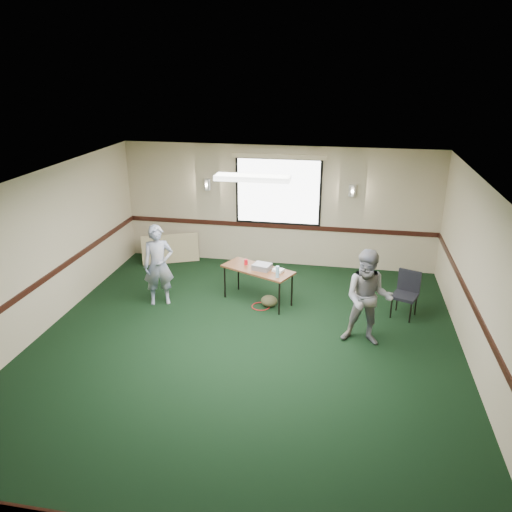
% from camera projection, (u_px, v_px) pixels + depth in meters
% --- Properties ---
extents(ground, '(8.00, 8.00, 0.00)m').
position_uv_depth(ground, '(241.00, 355.00, 7.91)').
color(ground, black).
rests_on(ground, ground).
extents(room_shell, '(8.00, 8.02, 8.00)m').
position_uv_depth(room_shell, '(264.00, 221.00, 9.29)').
color(room_shell, '#BEB089').
rests_on(room_shell, ground).
extents(folding_table, '(1.48, 1.08, 0.69)m').
position_uv_depth(folding_table, '(258.00, 271.00, 9.48)').
color(folding_table, '#543818').
rests_on(folding_table, ground).
extents(projector, '(0.38, 0.34, 0.11)m').
position_uv_depth(projector, '(262.00, 267.00, 9.41)').
color(projector, gray).
rests_on(projector, folding_table).
extents(game_console, '(0.23, 0.21, 0.05)m').
position_uv_depth(game_console, '(278.00, 270.00, 9.33)').
color(game_console, white).
rests_on(game_console, folding_table).
extents(red_cup, '(0.07, 0.07, 0.11)m').
position_uv_depth(red_cup, '(246.00, 262.00, 9.63)').
color(red_cup, red).
rests_on(red_cup, folding_table).
extents(water_bottle, '(0.06, 0.06, 0.22)m').
position_uv_depth(water_bottle, '(277.00, 272.00, 9.04)').
color(water_bottle, '#88C6DF').
rests_on(water_bottle, folding_table).
extents(duffel_bag, '(0.35, 0.29, 0.22)m').
position_uv_depth(duffel_bag, '(269.00, 301.00, 9.47)').
color(duffel_bag, '#4B492A').
rests_on(duffel_bag, ground).
extents(cable_coil, '(0.38, 0.38, 0.02)m').
position_uv_depth(cable_coil, '(261.00, 306.00, 9.49)').
color(cable_coil, red).
rests_on(cable_coil, ground).
extents(folded_table, '(1.27, 0.69, 0.66)m').
position_uv_depth(folded_table, '(170.00, 249.00, 11.51)').
color(folded_table, tan).
rests_on(folded_table, ground).
extents(conference_chair, '(0.54, 0.55, 0.84)m').
position_uv_depth(conference_chair, '(407.00, 290.00, 9.03)').
color(conference_chair, black).
rests_on(conference_chair, ground).
extents(person_left, '(0.67, 0.56, 1.56)m').
position_uv_depth(person_left, '(158.00, 265.00, 9.38)').
color(person_left, '#46619B').
rests_on(person_left, ground).
extents(person_right, '(0.84, 0.68, 1.62)m').
position_uv_depth(person_right, '(368.00, 298.00, 8.00)').
color(person_right, '#6B78A6').
rests_on(person_right, ground).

